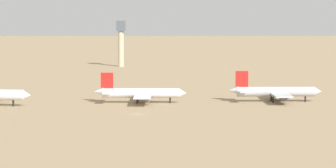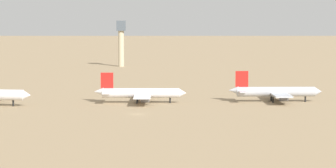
# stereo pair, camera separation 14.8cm
# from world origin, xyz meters

# --- Properties ---
(ground) EXTENTS (4000.00, 4000.00, 0.00)m
(ground) POSITION_xyz_m (0.00, 0.00, 0.00)
(ground) COLOR #9E8460
(ridge_west) EXTENTS (254.13, 188.34, 80.65)m
(ridge_west) POSITION_xyz_m (-6.64, 1041.48, 40.33)
(ridge_west) COLOR slate
(ridge_west) RESTS_ON ground
(parked_jet_red_2) EXTENTS (31.86, 26.76, 10.53)m
(parked_jet_red_2) POSITION_xyz_m (0.77, 30.28, 3.45)
(parked_jet_red_2) COLOR white
(parked_jet_red_2) RESTS_ON ground
(parked_jet_red_3) EXTENTS (32.67, 27.34, 10.82)m
(parked_jet_red_3) POSITION_xyz_m (47.86, 32.29, 3.55)
(parked_jet_red_3) COLOR silver
(parked_jet_red_3) RESTS_ON ground
(control_tower) EXTENTS (5.20, 5.20, 25.82)m
(control_tower) POSITION_xyz_m (-9.05, 212.49, 15.58)
(control_tower) COLOR #C6B793
(control_tower) RESTS_ON ground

